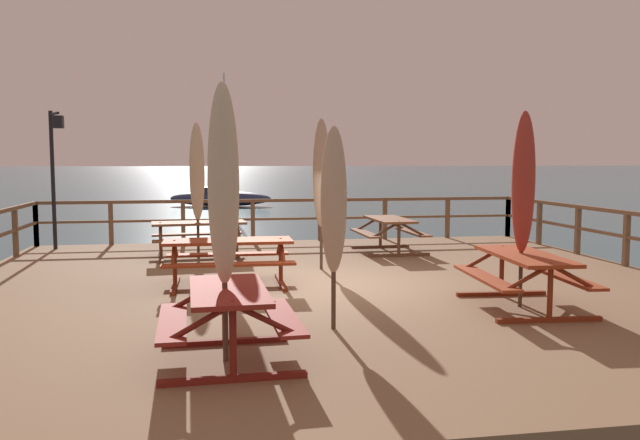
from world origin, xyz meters
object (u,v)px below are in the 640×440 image
at_px(picnic_table_mid_centre, 524,268).
at_px(patio_umbrella_tall_back_right, 334,201).
at_px(patio_umbrella_tall_mid_right, 321,174).
at_px(patio_umbrella_short_back, 227,172).
at_px(patio_umbrella_tall_mid_left, 523,183).
at_px(picnic_table_back_left, 199,231).
at_px(patio_umbrella_short_front, 197,172).
at_px(picnic_table_front_left, 389,228).
at_px(sailboat_distant, 220,198).
at_px(lamp_post_hooked, 55,158).
at_px(patio_umbrella_tall_back_left, 223,185).
at_px(picnic_table_front_right, 228,309).
at_px(picnic_table_mid_right, 228,252).

bearing_deg(picnic_table_mid_centre, patio_umbrella_tall_back_right, -166.97).
bearing_deg(patio_umbrella_tall_back_right, patio_umbrella_tall_mid_right, 82.01).
height_order(patio_umbrella_short_back, patio_umbrella_tall_mid_left, patio_umbrella_short_back).
relative_size(picnic_table_back_left, patio_umbrella_short_front, 0.73).
bearing_deg(picnic_table_front_left, sailboat_distant, 97.86).
bearing_deg(sailboat_distant, picnic_table_mid_centre, -83.01).
xyz_separation_m(patio_umbrella_short_front, lamp_post_hooked, (-3.22, 1.79, 0.30)).
height_order(patio_umbrella_tall_mid_left, patio_umbrella_tall_back_left, patio_umbrella_tall_back_left).
distance_m(patio_umbrella_tall_back_left, lamp_post_hooked, 9.70).
bearing_deg(picnic_table_front_left, picnic_table_front_right, -117.29).
bearing_deg(patio_umbrella_short_front, patio_umbrella_short_back, -80.52).
relative_size(picnic_table_mid_centre, lamp_post_hooked, 0.65).
bearing_deg(patio_umbrella_tall_mid_left, picnic_table_front_left, 93.16).
relative_size(patio_umbrella_tall_mid_right, patio_umbrella_short_front, 1.00).
relative_size(patio_umbrella_short_front, sailboat_distant, 0.37).
bearing_deg(lamp_post_hooked, picnic_table_back_left, -27.97).
height_order(picnic_table_mid_centre, patio_umbrella_tall_mid_right, patio_umbrella_tall_mid_right).
xyz_separation_m(patio_umbrella_tall_mid_right, patio_umbrella_tall_back_right, (-0.61, -4.32, -0.23)).
height_order(picnic_table_mid_right, patio_umbrella_short_front, patio_umbrella_short_front).
distance_m(picnic_table_mid_centre, patio_umbrella_tall_back_right, 3.09).
bearing_deg(patio_umbrella_tall_back_left, picnic_table_mid_centre, 22.12).
bearing_deg(picnic_table_front_left, patio_umbrella_tall_back_right, -111.68).
bearing_deg(picnic_table_front_left, patio_umbrella_short_back, -137.73).
xyz_separation_m(patio_umbrella_tall_mid_right, patio_umbrella_short_front, (-2.33, 1.85, 0.01)).
xyz_separation_m(patio_umbrella_short_front, patio_umbrella_tall_back_right, (1.72, -6.17, -0.24)).
xyz_separation_m(picnic_table_front_right, patio_umbrella_tall_mid_right, (1.92, 5.40, 1.26)).
height_order(picnic_table_back_left, patio_umbrella_tall_mid_left, patio_umbrella_tall_mid_left).
relative_size(picnic_table_front_right, patio_umbrella_tall_mid_left, 0.60).
relative_size(patio_umbrella_tall_mid_right, sailboat_distant, 0.37).
relative_size(picnic_table_mid_centre, patio_umbrella_tall_mid_right, 0.73).
relative_size(picnic_table_mid_right, patio_umbrella_short_front, 0.74).
xyz_separation_m(picnic_table_back_left, patio_umbrella_tall_mid_left, (4.53, -5.51, 1.19)).
relative_size(picnic_table_mid_right, picnic_table_mid_centre, 1.01).
bearing_deg(lamp_post_hooked, picnic_table_mid_right, -52.85).
bearing_deg(picnic_table_back_left, patio_umbrella_tall_back_right, -74.75).
height_order(picnic_table_front_left, patio_umbrella_tall_mid_left, patio_umbrella_tall_mid_left).
distance_m(patio_umbrella_short_back, patio_umbrella_tall_back_left, 4.02).
xyz_separation_m(patio_umbrella_tall_back_right, lamp_post_hooked, (-4.94, 7.96, 0.53)).
relative_size(picnic_table_front_right, patio_umbrella_tall_mid_right, 0.58).
distance_m(picnic_table_mid_right, picnic_table_mid_centre, 4.66).
bearing_deg(patio_umbrella_short_back, patio_umbrella_short_front, 99.48).
height_order(picnic_table_back_left, sailboat_distant, sailboat_distant).
bearing_deg(patio_umbrella_tall_back_left, patio_umbrella_short_front, 93.02).
bearing_deg(patio_umbrella_short_back, picnic_table_front_right, -91.71).
bearing_deg(patio_umbrella_tall_mid_right, patio_umbrella_tall_back_right, -97.99).
relative_size(patio_umbrella_short_front, lamp_post_hooked, 0.89).
distance_m(picnic_table_front_left, lamp_post_hooked, 7.79).
xyz_separation_m(picnic_table_mid_centre, patio_umbrella_tall_back_right, (-2.85, -0.66, 1.02)).
height_order(patio_umbrella_tall_mid_right, patio_umbrella_short_front, patio_umbrella_short_front).
height_order(picnic_table_mid_right, patio_umbrella_tall_back_right, patio_umbrella_tall_back_right).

